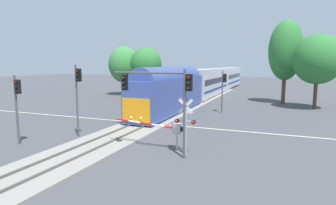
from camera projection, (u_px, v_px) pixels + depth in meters
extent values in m
plane|color=#47474C|center=(148.00, 123.00, 27.39)|extent=(220.00, 220.00, 0.00)
cube|color=beige|center=(148.00, 123.00, 27.39)|extent=(44.00, 0.20, 0.01)
cube|color=gray|center=(148.00, 122.00, 27.38)|extent=(4.40, 80.00, 0.18)
cube|color=#56514C|center=(142.00, 120.00, 27.62)|extent=(0.10, 80.00, 0.14)
cube|color=#56514C|center=(155.00, 121.00, 27.09)|extent=(0.10, 80.00, 0.14)
cube|color=#384C93|center=(170.00, 94.00, 32.54)|extent=(3.00, 16.88, 3.90)
cube|color=orange|center=(136.00, 110.00, 24.84)|extent=(2.76, 0.08, 2.15)
cylinder|color=#384C93|center=(170.00, 79.00, 32.30)|extent=(2.76, 15.19, 2.76)
sphere|color=#F4F2CC|center=(131.00, 117.00, 25.10)|extent=(0.24, 0.24, 0.24)
sphere|color=#F4F2CC|center=(141.00, 118.00, 24.74)|extent=(0.24, 0.24, 0.24)
cube|color=silver|center=(209.00, 82.00, 50.32)|extent=(3.00, 20.05, 4.60)
cube|color=black|center=(217.00, 80.00, 49.73)|extent=(0.04, 18.04, 0.90)
cube|color=#193899|center=(217.00, 88.00, 49.92)|extent=(0.04, 18.44, 0.36)
cube|color=silver|center=(229.00, 77.00, 69.60)|extent=(3.00, 20.05, 4.60)
cube|color=black|center=(235.00, 76.00, 69.01)|extent=(0.04, 18.04, 0.90)
cube|color=#193899|center=(235.00, 82.00, 69.20)|extent=(0.04, 18.44, 0.36)
cylinder|color=#B7B7BC|center=(177.00, 141.00, 18.93)|extent=(0.14, 0.14, 1.10)
cube|color=#B7B7BC|center=(177.00, 129.00, 18.81)|extent=(0.56, 0.40, 0.70)
sphere|color=black|center=(182.00, 129.00, 18.68)|extent=(0.36, 0.36, 0.36)
cylinder|color=red|center=(171.00, 128.00, 18.97)|extent=(0.93, 0.12, 0.18)
cylinder|color=white|center=(158.00, 126.00, 19.30)|extent=(0.93, 0.12, 0.18)
cylinder|color=red|center=(146.00, 124.00, 19.63)|extent=(0.93, 0.12, 0.18)
cylinder|color=white|center=(134.00, 122.00, 19.96)|extent=(0.93, 0.12, 0.18)
cylinder|color=red|center=(123.00, 120.00, 20.30)|extent=(0.93, 0.12, 0.18)
sphere|color=red|center=(118.00, 119.00, 20.46)|extent=(0.14, 0.14, 0.14)
cylinder|color=#B2B2B7|center=(186.00, 128.00, 17.82)|extent=(0.14, 0.14, 3.47)
cube|color=white|center=(186.00, 106.00, 17.61)|extent=(0.98, 0.05, 0.98)
cube|color=white|center=(186.00, 106.00, 17.61)|extent=(0.98, 0.05, 0.98)
cube|color=#B2B2B7|center=(186.00, 121.00, 17.76)|extent=(1.10, 0.08, 0.08)
cylinder|color=black|center=(177.00, 121.00, 17.87)|extent=(0.26, 0.18, 0.26)
cylinder|color=black|center=(193.00, 122.00, 17.47)|extent=(0.26, 0.18, 0.26)
sphere|color=red|center=(176.00, 121.00, 17.78)|extent=(0.20, 0.20, 0.20)
sphere|color=red|center=(193.00, 122.00, 17.37)|extent=(0.20, 0.20, 0.20)
cone|color=black|center=(186.00, 99.00, 17.56)|extent=(0.28, 0.28, 0.22)
cylinder|color=#B7B7BC|center=(133.00, 105.00, 35.70)|extent=(0.14, 0.14, 1.10)
cube|color=#B7B7BC|center=(133.00, 98.00, 35.58)|extent=(0.56, 0.40, 0.70)
sphere|color=black|center=(131.00, 98.00, 35.71)|extent=(0.36, 0.36, 0.36)
cylinder|color=red|center=(137.00, 98.00, 35.37)|extent=(1.11, 0.12, 0.19)
cylinder|color=white|center=(145.00, 98.00, 34.96)|extent=(1.11, 0.12, 0.19)
cylinder|color=red|center=(153.00, 98.00, 34.54)|extent=(1.11, 0.12, 0.19)
cylinder|color=white|center=(161.00, 98.00, 34.13)|extent=(1.11, 0.12, 0.19)
cylinder|color=red|center=(169.00, 98.00, 33.71)|extent=(1.11, 0.12, 0.19)
sphere|color=red|center=(174.00, 98.00, 33.51)|extent=(0.14, 0.14, 0.14)
cylinder|color=#4C4C51|center=(17.00, 110.00, 19.90)|extent=(0.16, 0.16, 4.98)
cube|color=black|center=(18.00, 87.00, 19.57)|extent=(0.34, 0.26, 1.00)
sphere|color=red|center=(16.00, 82.00, 19.39)|extent=(0.20, 0.20, 0.20)
cylinder|color=black|center=(15.00, 82.00, 19.36)|extent=(0.24, 0.10, 0.24)
sphere|color=#262626|center=(16.00, 87.00, 19.43)|extent=(0.20, 0.20, 0.20)
cylinder|color=black|center=(16.00, 87.00, 19.40)|extent=(0.24, 0.10, 0.24)
sphere|color=#262626|center=(16.00, 91.00, 19.47)|extent=(0.20, 0.20, 0.20)
cylinder|color=black|center=(16.00, 92.00, 19.44)|extent=(0.24, 0.10, 0.24)
cylinder|color=#4C4C51|center=(77.00, 101.00, 22.04)|extent=(0.16, 0.16, 5.72)
cube|color=black|center=(79.00, 75.00, 21.66)|extent=(0.34, 0.26, 1.00)
sphere|color=red|center=(77.00, 71.00, 21.48)|extent=(0.20, 0.20, 0.20)
cylinder|color=black|center=(77.00, 71.00, 21.45)|extent=(0.24, 0.10, 0.24)
sphere|color=#262626|center=(77.00, 75.00, 21.52)|extent=(0.20, 0.20, 0.20)
cylinder|color=black|center=(77.00, 75.00, 21.49)|extent=(0.24, 0.10, 0.24)
sphere|color=#262626|center=(78.00, 79.00, 21.56)|extent=(0.20, 0.20, 0.20)
cylinder|color=black|center=(77.00, 79.00, 21.54)|extent=(0.24, 0.10, 0.24)
cylinder|color=#4C4C51|center=(222.00, 92.00, 33.03)|extent=(0.16, 0.16, 4.95)
cube|color=black|center=(225.00, 78.00, 32.70)|extent=(0.34, 0.26, 1.00)
sphere|color=red|center=(225.00, 75.00, 32.52)|extent=(0.20, 0.20, 0.20)
cylinder|color=black|center=(225.00, 75.00, 32.49)|extent=(0.24, 0.10, 0.24)
sphere|color=#262626|center=(225.00, 78.00, 32.56)|extent=(0.20, 0.20, 0.20)
cylinder|color=black|center=(225.00, 78.00, 32.54)|extent=(0.24, 0.10, 0.24)
sphere|color=#262626|center=(225.00, 81.00, 32.61)|extent=(0.20, 0.20, 0.20)
cylinder|color=black|center=(225.00, 81.00, 32.58)|extent=(0.24, 0.10, 0.24)
cylinder|color=#4C4C51|center=(184.00, 115.00, 16.84)|extent=(0.16, 0.16, 5.47)
cube|color=black|center=(189.00, 83.00, 16.48)|extent=(0.34, 0.26, 1.00)
sphere|color=red|center=(189.00, 77.00, 16.30)|extent=(0.20, 0.20, 0.20)
cylinder|color=black|center=(188.00, 77.00, 16.27)|extent=(0.24, 0.10, 0.24)
sphere|color=#262626|center=(188.00, 83.00, 16.34)|extent=(0.20, 0.20, 0.20)
cylinder|color=black|center=(188.00, 83.00, 16.31)|extent=(0.24, 0.10, 0.24)
sphere|color=#262626|center=(188.00, 88.00, 16.38)|extent=(0.20, 0.20, 0.20)
cylinder|color=black|center=(188.00, 88.00, 16.36)|extent=(0.24, 0.10, 0.24)
cylinder|color=#4C4C51|center=(148.00, 73.00, 17.39)|extent=(4.81, 0.12, 0.12)
cube|color=black|center=(125.00, 83.00, 18.09)|extent=(0.34, 0.26, 1.00)
sphere|color=red|center=(124.00, 78.00, 17.91)|extent=(0.20, 0.20, 0.20)
cylinder|color=black|center=(123.00, 78.00, 17.88)|extent=(0.24, 0.10, 0.24)
sphere|color=#262626|center=(124.00, 83.00, 17.96)|extent=(0.20, 0.20, 0.20)
cylinder|color=black|center=(123.00, 83.00, 17.93)|extent=(0.24, 0.10, 0.24)
sphere|color=#262626|center=(124.00, 88.00, 18.00)|extent=(0.20, 0.20, 0.20)
cylinder|color=black|center=(124.00, 88.00, 17.97)|extent=(0.24, 0.10, 0.24)
cylinder|color=#4C3828|center=(315.00, 94.00, 35.78)|extent=(0.45, 0.45, 4.01)
ellipsoid|color=#2D7533|center=(318.00, 59.00, 35.19)|extent=(6.01, 6.01, 6.35)
cylinder|color=brown|center=(146.00, 88.00, 46.55)|extent=(0.63, 0.63, 3.79)
ellipsoid|color=#2D7533|center=(146.00, 64.00, 46.02)|extent=(5.15, 5.15, 5.37)
cylinder|color=brown|center=(125.00, 87.00, 52.73)|extent=(0.54, 0.54, 3.15)
ellipsoid|color=#38843D|center=(124.00, 65.00, 52.17)|extent=(5.81, 5.81, 6.77)
cylinder|color=brown|center=(284.00, 88.00, 41.11)|extent=(0.55, 0.55, 4.50)
ellipsoid|color=#2D7533|center=(286.00, 50.00, 40.36)|extent=(4.78, 4.78, 8.68)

